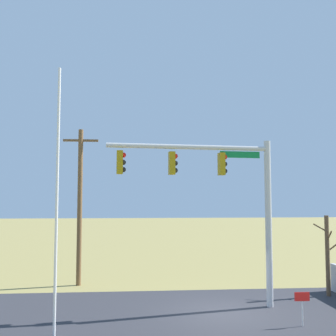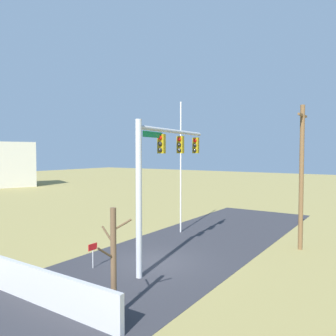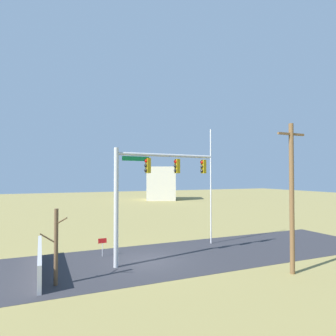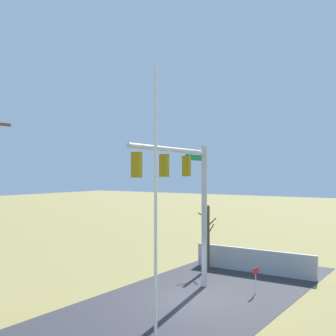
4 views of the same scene
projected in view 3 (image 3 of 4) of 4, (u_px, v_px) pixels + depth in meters
The scene contains 10 objects.
ground_plane at pixel (147, 260), 18.89m from camera, with size 160.00×160.00×0.00m, color olive.
road_surface at pixel (201, 254), 20.48m from camera, with size 28.00×8.00×0.01m, color #2D2D33.
sidewalk_corner at pixel (99, 269), 17.04m from camera, with size 6.00×6.00×0.01m, color #B7B5AD.
retaining_fence at pixel (40, 260), 16.65m from camera, with size 0.20×7.22×1.36m, color #A8A8AD.
signal_mast at pixel (147, 181), 18.57m from camera, with size 7.12×1.00×7.14m.
flagpole at pixel (211, 186), 23.67m from camera, with size 0.10×0.10×9.20m, color silver.
utility_pole at pixel (292, 195), 16.43m from camera, with size 1.90×0.26×8.39m.
bare_tree at pixel (56, 246), 14.62m from camera, with size 1.27×1.02×3.81m.
open_sign at pixel (102, 243), 19.77m from camera, with size 0.56×0.04×1.22m.
distant_building at pixel (161, 183), 66.10m from camera, with size 6.76×6.27×7.37m, color beige.
Camera 3 is at (6.35, 17.99, 5.47)m, focal length 31.41 mm.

